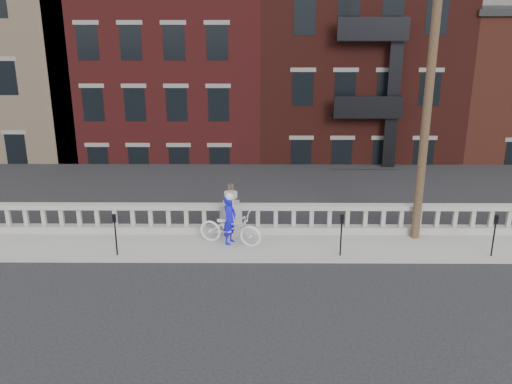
% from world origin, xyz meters
% --- Properties ---
extents(ground, '(120.00, 120.00, 0.00)m').
position_xyz_m(ground, '(0.00, 0.00, 0.00)').
color(ground, black).
rests_on(ground, ground).
extents(sidewalk, '(32.00, 2.20, 0.15)m').
position_xyz_m(sidewalk, '(0.00, 3.00, 0.07)').
color(sidewalk, gray).
rests_on(sidewalk, ground).
extents(balustrade, '(28.00, 0.34, 1.03)m').
position_xyz_m(balustrade, '(0.00, 3.95, 0.64)').
color(balustrade, gray).
rests_on(balustrade, sidewalk).
extents(planter_pedestal, '(0.55, 0.55, 1.76)m').
position_xyz_m(planter_pedestal, '(0.00, 3.95, 0.83)').
color(planter_pedestal, gray).
rests_on(planter_pedestal, sidewalk).
extents(lower_level, '(80.00, 44.00, 20.80)m').
position_xyz_m(lower_level, '(0.56, 23.04, 2.63)').
color(lower_level, '#605E59').
rests_on(lower_level, ground).
extents(utility_pole, '(1.60, 0.28, 10.00)m').
position_xyz_m(utility_pole, '(6.20, 3.60, 5.24)').
color(utility_pole, '#422D1E').
rests_on(utility_pole, sidewalk).
extents(parking_meter_b, '(0.10, 0.09, 1.36)m').
position_xyz_m(parking_meter_b, '(-3.49, 2.15, 1.00)').
color(parking_meter_b, black).
rests_on(parking_meter_b, sidewalk).
extents(parking_meter_c, '(0.10, 0.09, 1.36)m').
position_xyz_m(parking_meter_c, '(3.49, 2.15, 1.00)').
color(parking_meter_c, black).
rests_on(parking_meter_c, sidewalk).
extents(parking_meter_d, '(0.10, 0.09, 1.36)m').
position_xyz_m(parking_meter_d, '(8.21, 2.15, 1.00)').
color(parking_meter_d, black).
rests_on(parking_meter_d, sidewalk).
extents(bicycle, '(2.25, 1.37, 1.12)m').
position_xyz_m(bicycle, '(0.02, 3.03, 0.71)').
color(bicycle, silver).
rests_on(bicycle, sidewalk).
extents(cyclist, '(0.59, 0.70, 1.63)m').
position_xyz_m(cyclist, '(-0.00, 3.09, 0.96)').
color(cyclist, '#110ED3').
rests_on(cyclist, sidewalk).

